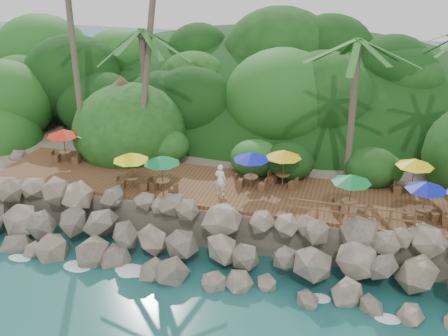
# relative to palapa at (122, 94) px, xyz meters

# --- Properties ---
(ground) EXTENTS (140.00, 140.00, 0.00)m
(ground) POSITION_rel_palapa_xyz_m (7.71, -10.07, -5.79)
(ground) COLOR #19514F
(ground) RESTS_ON ground
(land_base) EXTENTS (32.00, 25.20, 2.10)m
(land_base) POSITION_rel_palapa_xyz_m (7.71, 5.93, -4.74)
(land_base) COLOR gray
(land_base) RESTS_ON ground
(jungle_hill) EXTENTS (44.80, 28.00, 15.40)m
(jungle_hill) POSITION_rel_palapa_xyz_m (7.71, 13.43, -5.79)
(jungle_hill) COLOR #143811
(jungle_hill) RESTS_ON ground
(seawall) EXTENTS (29.00, 4.00, 2.30)m
(seawall) POSITION_rel_palapa_xyz_m (7.71, -8.07, -4.64)
(seawall) COLOR gray
(seawall) RESTS_ON ground
(terrace) EXTENTS (26.00, 5.00, 0.20)m
(terrace) POSITION_rel_palapa_xyz_m (7.71, -4.07, -3.59)
(terrace) COLOR brown
(terrace) RESTS_ON land_base
(jungle_foliage) EXTENTS (44.00, 16.00, 12.00)m
(jungle_foliage) POSITION_rel_palapa_xyz_m (7.71, 4.93, -5.79)
(jungle_foliage) COLOR #143811
(jungle_foliage) RESTS_ON ground
(foam_line) EXTENTS (25.20, 0.80, 0.06)m
(foam_line) POSITION_rel_palapa_xyz_m (7.71, -9.77, -5.76)
(foam_line) COLOR white
(foam_line) RESTS_ON ground
(palms) EXTENTS (28.12, 6.85, 13.10)m
(palms) POSITION_rel_palapa_xyz_m (9.27, -1.27, 5.86)
(palms) COLOR brown
(palms) RESTS_ON ground
(palapa) EXTENTS (5.09, 5.09, 4.60)m
(palapa) POSITION_rel_palapa_xyz_m (0.00, 0.00, 0.00)
(palapa) COLOR brown
(palapa) RESTS_ON ground
(dining_clusters) EXTENTS (23.76, 5.13, 2.09)m
(dining_clusters) POSITION_rel_palapa_xyz_m (9.34, -4.24, -1.76)
(dining_clusters) COLOR brown
(dining_clusters) RESTS_ON terrace
(railing) EXTENTS (6.10, 0.10, 1.00)m
(railing) POSITION_rel_palapa_xyz_m (14.63, -6.42, -2.88)
(railing) COLOR brown
(railing) RESTS_ON terrace
(waiter) EXTENTS (0.67, 0.48, 1.70)m
(waiter) POSITION_rel_palapa_xyz_m (7.81, -5.08, -2.64)
(waiter) COLOR white
(waiter) RESTS_ON terrace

